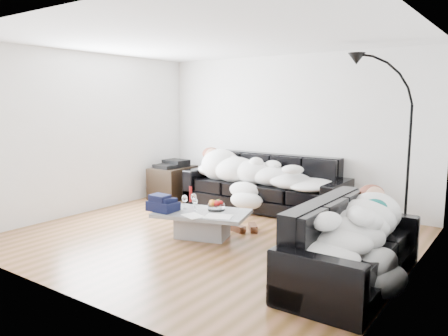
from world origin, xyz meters
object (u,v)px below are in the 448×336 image
Objects in this scene: candle_left at (190,195)px; av_cabinet at (173,182)px; coffee_table at (202,224)px; wine_glass_c at (195,204)px; candle_right at (191,195)px; sofa_right at (353,243)px; wine_glass_b at (185,202)px; floor_lamp at (409,158)px; sofa_back at (264,183)px; sleeper_back at (262,171)px; sleeper_right at (354,221)px; fruit_bowl at (216,205)px; stereo at (173,164)px; wine_glass_a at (194,201)px; shoes at (244,228)px.

av_cabinet is at bearing 138.67° from candle_left.
wine_glass_c is (-0.12, 0.00, 0.26)m from coffee_table.
candle_right is 2.08m from av_cabinet.
av_cabinet is (-4.14, 1.92, -0.11)m from sofa_right.
floor_lamp is (2.51, 1.53, 0.63)m from wine_glass_b.
sofa_back is 0.21m from sleeper_back.
sofa_back is 16.87× the size of wine_glass_c.
sleeper_right reaches higher than wine_glass_b.
fruit_bowl is (0.25, -1.70, -0.03)m from sofa_back.
sofa_back is 1.18× the size of sleeper_back.
sleeper_right is 9.06× the size of wine_glass_b.
floor_lamp is (4.23, -0.14, 0.43)m from stereo.
wine_glass_a reaches higher than coffee_table.
sofa_right is 3.09m from sleeper_back.
stereo reaches higher than wine_glass_b.
candle_left is 0.57× the size of stereo.
stereo reaches higher than wine_glass_a.
candle_right reaches higher than wine_glass_c.
sofa_back is 1.64× the size of sleeper_right.
floor_lamp is (2.11, 1.35, 0.65)m from fruit_bowl.
av_cabinet is 0.40× the size of floor_lamp.
sofa_right is at bearing -6.85° from wine_glass_c.
sofa_right is 4.56m from av_cabinet.
wine_glass_a is at bearing -45.30° from av_cabinet.
sleeper_back is at bearing 152.56° from floor_lamp.
sleeper_back is at bearing 0.55° from av_cabinet.
wine_glass_b is at bearing -155.88° from fruit_bowl.
sofa_right is 2.62m from candle_left.
sofa_back is 3.12m from sleeper_right.
floor_lamp reaches higher than wine_glass_b.
sleeper_right reaches higher than wine_glass_a.
sofa_back is at bearing 46.88° from sleeper_right.
coffee_table is 0.60m from candle_right.
stereo is at bearing 144.95° from fruit_bowl.
sleeper_back is 5.13× the size of shoes.
floor_lamp is at bearing -2.93° from sofa_right.
candle_right is at bearing 136.16° from wine_glass_c.
wine_glass_c is (0.01, -1.86, -0.02)m from sofa_back.
wine_glass_c is 0.69× the size of candle_right.
sofa_right is 7.93× the size of candle_left.
wine_glass_b reaches higher than wine_glass_a.
shoes is (0.73, 0.27, -0.42)m from candle_right.
wine_glass_a reaches higher than shoes.
sleeper_back is 1.58m from candle_left.
wine_glass_a is 0.24m from candle_right.
sleeper_back reaches higher than wine_glass_b.
sleeper_back is at bearing 9.21° from stereo.
stereo is at bearing 138.67° from candle_left.
fruit_bowl is 0.27× the size of av_cabinet.
shoes is at bearing -174.12° from floor_lamp.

